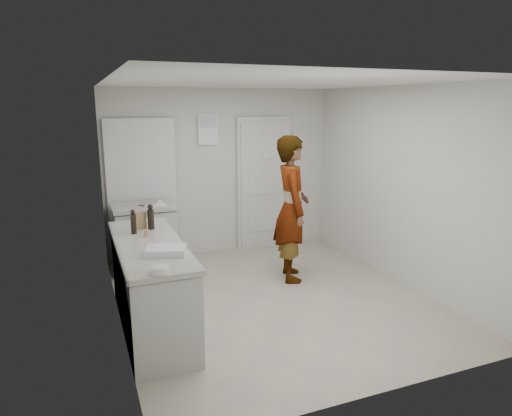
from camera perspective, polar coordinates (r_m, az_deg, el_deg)
name	(u,v)px	position (r m, az deg, el deg)	size (l,w,h in m)	color
ground	(273,298)	(5.56, 2.11, -11.22)	(4.00, 4.00, 0.00)	#AFA893
room_shell	(211,188)	(6.97, -5.62, 2.52)	(4.00, 4.00, 4.00)	beige
main_counter	(151,289)	(4.85, -12.97, -9.82)	(0.64, 1.96, 0.93)	beige
side_counter	(145,240)	(6.51, -13.65, -3.93)	(0.84, 0.61, 0.93)	beige
person	(292,209)	(5.92, 4.48, -0.09)	(0.69, 0.45, 1.89)	silver
cake_mix_box	(140,220)	(5.18, -14.24, -1.49)	(0.12, 0.05, 0.19)	#9A794D
spice_jar	(146,233)	(4.89, -13.54, -3.04)	(0.05, 0.05, 0.07)	tan
oil_cruet_a	(151,217)	(5.13, -13.02, -1.13)	(0.07, 0.07, 0.28)	black
oil_cruet_b	(133,222)	(4.99, -15.08, -1.71)	(0.06, 0.06, 0.26)	black
baking_dish	(166,251)	(4.29, -11.14, -5.27)	(0.42, 0.36, 0.06)	silver
egg_bowl	(160,270)	(3.82, -11.90, -7.59)	(0.14, 0.14, 0.05)	silver
papers	(154,203)	(6.45, -12.68, 0.56)	(0.28, 0.36, 0.01)	white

